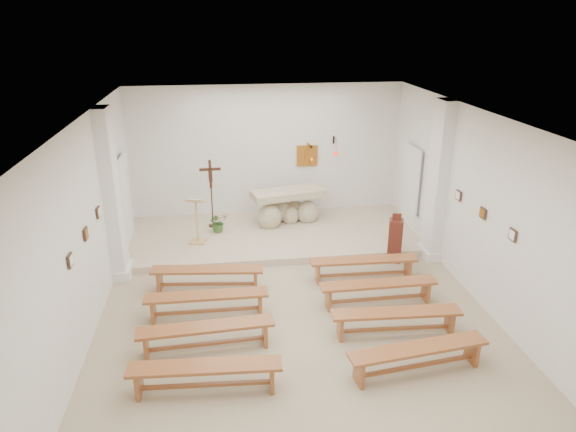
{
  "coord_description": "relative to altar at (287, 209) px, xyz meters",
  "views": [
    {
      "loc": [
        -1.23,
        -7.93,
        5.06
      ],
      "look_at": [
        0.08,
        1.6,
        1.3
      ],
      "focal_mm": 32.0,
      "sensor_mm": 36.0,
      "label": 1
    }
  ],
  "objects": [
    {
      "name": "wall_back",
      "position": [
        -0.41,
        0.87,
        1.24
      ],
      "size": [
        7.0,
        0.02,
        3.5
      ],
      "primitive_type": "cube",
      "color": "white",
      "rests_on": "ground"
    },
    {
      "name": "station_frame_left_mid",
      "position": [
        -3.88,
        -3.92,
        1.21
      ],
      "size": [
        0.03,
        0.2,
        0.2
      ],
      "primitive_type": "cube",
      "color": "#40291C",
      "rests_on": "wall_left"
    },
    {
      "name": "station_frame_right_rear",
      "position": [
        3.06,
        -2.92,
        1.21
      ],
      "size": [
        0.03,
        0.2,
        0.2
      ],
      "primitive_type": "cube",
      "color": "#40291C",
      "rests_on": "wall_right"
    },
    {
      "name": "altar",
      "position": [
        0.0,
        0.0,
        0.0
      ],
      "size": [
        1.93,
        1.09,
        0.94
      ],
      "rotation": [
        0.0,
        0.0,
        0.22
      ],
      "color": "beige",
      "rests_on": "sanctuary_platform"
    },
    {
      "name": "radiator_left",
      "position": [
        -3.84,
        -1.42,
        -0.24
      ],
      "size": [
        0.1,
        0.85,
        0.52
      ],
      "primitive_type": "cube",
      "color": "silver",
      "rests_on": "ground"
    },
    {
      "name": "sanctuary_lamp",
      "position": [
        1.34,
        0.59,
        1.3
      ],
      "size": [
        0.11,
        0.36,
        0.44
      ],
      "color": "black",
      "rests_on": "wall_back"
    },
    {
      "name": "wall_left",
      "position": [
        -3.9,
        -4.12,
        1.24
      ],
      "size": [
        0.02,
        10.0,
        3.5
      ],
      "primitive_type": "cube",
      "color": "white",
      "rests_on": "ground"
    },
    {
      "name": "pilaster_right",
      "position": [
        2.96,
        -2.12,
        1.24
      ],
      "size": [
        0.26,
        0.55,
        3.5
      ],
      "primitive_type": "cube",
      "color": "white",
      "rests_on": "ground"
    },
    {
      "name": "bench_left_third",
      "position": [
        -1.98,
        -4.97,
        -0.16
      ],
      "size": [
        2.2,
        0.47,
        0.46
      ],
      "rotation": [
        0.0,
        0.0,
        0.06
      ],
      "color": "#99572C",
      "rests_on": "ground"
    },
    {
      "name": "station_frame_left_front",
      "position": [
        -3.88,
        -4.92,
        1.21
      ],
      "size": [
        0.03,
        0.2,
        0.2
      ],
      "primitive_type": "cube",
      "color": "#40291C",
      "rests_on": "wall_left"
    },
    {
      "name": "ceiling",
      "position": [
        -0.41,
        -4.12,
        2.98
      ],
      "size": [
        7.0,
        10.0,
        0.02
      ],
      "primitive_type": "cube",
      "color": "silver",
      "rests_on": "wall_back"
    },
    {
      "name": "crucifix_stand",
      "position": [
        -1.87,
        -0.01,
        0.62
      ],
      "size": [
        0.51,
        0.22,
        1.7
      ],
      "rotation": [
        0.0,
        0.0,
        0.04
      ],
      "color": "#3E2113",
      "rests_on": "sanctuary_platform"
    },
    {
      "name": "bench_left_fourth",
      "position": [
        -1.98,
        -5.97,
        -0.16
      ],
      "size": [
        2.2,
        0.48,
        0.46
      ],
      "rotation": [
        0.0,
        0.0,
        -0.06
      ],
      "color": "#99572C",
      "rests_on": "ground"
    },
    {
      "name": "bench_right_fourth",
      "position": [
        1.17,
        -5.97,
        -0.16
      ],
      "size": [
        2.21,
        0.62,
        0.46
      ],
      "rotation": [
        0.0,
        0.0,
        0.13
      ],
      "color": "#99572C",
      "rests_on": "ground"
    },
    {
      "name": "bench_left_front",
      "position": [
        -1.98,
        -2.97,
        -0.16
      ],
      "size": [
        2.21,
        0.6,
        0.46
      ],
      "rotation": [
        0.0,
        0.0,
        -0.11
      ],
      "color": "#99572C",
      "rests_on": "ground"
    },
    {
      "name": "donation_pedestal",
      "position": [
        2.08,
        -2.22,
        -0.02
      ],
      "size": [
        0.38,
        0.38,
        1.12
      ],
      "rotation": [
        0.0,
        0.0,
        -0.34
      ],
      "color": "#5E271B",
      "rests_on": "ground"
    },
    {
      "name": "ground",
      "position": [
        -0.41,
        -4.12,
        -0.51
      ],
      "size": [
        7.0,
        10.0,
        0.0
      ],
      "primitive_type": "cube",
      "color": "tan",
      "rests_on": "ground"
    },
    {
      "name": "radiator_right",
      "position": [
        3.02,
        -1.42,
        -0.24
      ],
      "size": [
        0.1,
        0.85,
        0.52
      ],
      "primitive_type": "cube",
      "color": "silver",
      "rests_on": "ground"
    },
    {
      "name": "potted_plant",
      "position": [
        -1.74,
        -0.39,
        -0.11
      ],
      "size": [
        0.56,
        0.52,
        0.49
      ],
      "primitive_type": "imported",
      "rotation": [
        0.0,
        0.0,
        0.38
      ],
      "color": "#376227",
      "rests_on": "sanctuary_platform"
    },
    {
      "name": "pilaster_left",
      "position": [
        -3.78,
        -2.12,
        1.24
      ],
      "size": [
        0.26,
        0.55,
        3.5
      ],
      "primitive_type": "cube",
      "color": "white",
      "rests_on": "ground"
    },
    {
      "name": "bench_right_front",
      "position": [
        1.17,
        -2.97,
        -0.16
      ],
      "size": [
        2.2,
        0.41,
        0.46
      ],
      "rotation": [
        0.0,
        0.0,
        -0.03
      ],
      "color": "#99572C",
      "rests_on": "ground"
    },
    {
      "name": "sanctuary_platform",
      "position": [
        -0.41,
        -0.62,
        -0.44
      ],
      "size": [
        6.98,
        3.0,
        0.15
      ],
      "primitive_type": "cube",
      "color": "#BCAB90",
      "rests_on": "ground"
    },
    {
      "name": "bench_right_third",
      "position": [
        1.17,
        -4.97,
        -0.16
      ],
      "size": [
        2.2,
        0.46,
        0.46
      ],
      "rotation": [
        0.0,
        0.0,
        -0.05
      ],
      "color": "#99572C",
      "rests_on": "ground"
    },
    {
      "name": "bench_left_second",
      "position": [
        -1.98,
        -3.97,
        -0.16
      ],
      "size": [
        2.19,
        0.37,
        0.46
      ],
      "rotation": [
        0.0,
        0.0,
        -0.01
      ],
      "color": "#99572C",
      "rests_on": "ground"
    },
    {
      "name": "wall_right",
      "position": [
        3.08,
        -4.12,
        1.24
      ],
      "size": [
        0.02,
        10.0,
        3.5
      ],
      "primitive_type": "cube",
      "color": "white",
      "rests_on": "ground"
    },
    {
      "name": "station_frame_right_front",
      "position": [
        3.06,
        -4.92,
        1.21
      ],
      "size": [
        0.03,
        0.2,
        0.2
      ],
      "primitive_type": "cube",
      "color": "#40291C",
      "rests_on": "wall_right"
    },
    {
      "name": "station_frame_left_rear",
      "position": [
        -3.88,
        -2.92,
        1.21
      ],
      "size": [
        0.03,
        0.2,
        0.2
      ],
      "primitive_type": "cube",
      "color": "#40291C",
      "rests_on": "wall_left"
    },
    {
      "name": "gold_wall_relief",
      "position": [
        0.64,
        0.84,
        1.14
      ],
      "size": [
        0.55,
        0.04,
        0.55
      ],
      "primitive_type": "cube",
      "color": "#C9832F",
      "rests_on": "wall_back"
    },
    {
      "name": "station_frame_right_mid",
      "position": [
        3.06,
        -3.92,
        1.21
      ],
      "size": [
        0.03,
        0.2,
        0.2
      ],
      "primitive_type": "cube",
      "color": "#40291C",
      "rests_on": "wall_right"
    },
    {
      "name": "lectern",
      "position": [
        -2.22,
        -0.97,
        0.19
      ],
      "size": [
        0.46,
        0.41,
        1.12
      ],
      "rotation": [
        0.0,
        0.0,
        -0.23
      ],
      "color": "tan",
      "rests_on": "sanctuary_platform"
    },
    {
      "name": "bench_right_second",
      "position": [
        1.17,
        -3.97,
        -0.16
      ],
      "size": [
        2.19,
        0.37,
        0.46
      ],
      "rotation": [
        0.0,
        0.0,
        0.01
      ],
      "color": "#99572C",
      "rests_on": "ground"
    }
  ]
}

